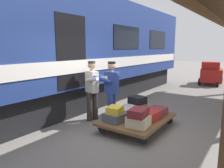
% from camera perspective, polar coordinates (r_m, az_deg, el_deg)
% --- Properties ---
extents(ground_plane, '(60.00, 60.00, 0.00)m').
position_cam_1_polar(ground_plane, '(5.27, 4.52, -13.56)').
color(ground_plane, slate).
extents(train_car, '(3.02, 16.55, 4.00)m').
position_cam_1_polar(train_car, '(7.12, -19.23, 9.01)').
color(train_car, navy).
rests_on(train_car, ground_plane).
extents(luggage_cart, '(1.39, 1.98, 0.28)m').
position_cam_1_polar(luggage_cart, '(5.68, 6.80, -9.26)').
color(luggage_cart, brown).
rests_on(luggage_cart, ground_plane).
extents(suitcase_gray_aluminum, '(0.56, 0.67, 0.23)m').
position_cam_1_polar(suitcase_gray_aluminum, '(5.78, 4.08, -7.24)').
color(suitcase_gray_aluminum, '#9EA0A5').
rests_on(suitcase_gray_aluminum, luggage_cart).
extents(suitcase_tan_vintage, '(0.42, 0.62, 0.21)m').
position_cam_1_polar(suitcase_tan_vintage, '(6.23, 6.66, -6.12)').
color(suitcase_tan_vintage, tan).
rests_on(suitcase_tan_vintage, luggage_cart).
extents(suitcase_red_plastic, '(0.44, 0.58, 0.22)m').
position_cam_1_polar(suitcase_red_plastic, '(5.50, 9.73, -8.32)').
color(suitcase_red_plastic, '#AD231E').
rests_on(suitcase_red_plastic, luggage_cart).
extents(suitcase_cream_canvas, '(0.52, 0.50, 0.24)m').
position_cam_1_polar(suitcase_cream_canvas, '(5.03, 7.04, -9.82)').
color(suitcase_cream_canvas, beige).
rests_on(suitcase_cream_canvas, luggage_cart).
extents(suitcase_burgundy_valise, '(0.44, 0.48, 0.20)m').
position_cam_1_polar(suitcase_burgundy_valise, '(5.98, 11.97, -7.03)').
color(suitcase_burgundy_valise, maroon).
rests_on(suitcase_burgundy_valise, luggage_cart).
extents(suitcase_slate_roller, '(0.51, 0.58, 0.21)m').
position_cam_1_polar(suitcase_slate_roller, '(5.34, 1.04, -8.74)').
color(suitcase_slate_roller, '#4C515B').
rests_on(suitcase_slate_roller, luggage_cart).
extents(suitcase_yellow_case, '(0.41, 0.47, 0.16)m').
position_cam_1_polar(suitcase_yellow_case, '(5.28, 0.81, -6.84)').
color(suitcase_yellow_case, gold).
rests_on(suitcase_yellow_case, suitcase_slate_roller).
extents(suitcase_black_hardshell, '(0.49, 0.48, 0.20)m').
position_cam_1_polar(suitcase_black_hardshell, '(6.19, 6.80, -4.25)').
color(suitcase_black_hardshell, black).
rests_on(suitcase_black_hardshell, suitcase_tan_vintage).
extents(suitcase_maroon_trunk, '(0.41, 0.54, 0.18)m').
position_cam_1_polar(suitcase_maroon_trunk, '(4.96, 7.04, -7.55)').
color(suitcase_maroon_trunk, maroon).
rests_on(suitcase_maroon_trunk, suitcase_cream_canvas).
extents(porter_in_overalls, '(0.73, 0.55, 1.70)m').
position_cam_1_polar(porter_in_overalls, '(5.94, -0.26, -1.51)').
color(porter_in_overalls, navy).
rests_on(porter_in_overalls, ground_plane).
extents(porter_by_door, '(0.72, 0.54, 1.70)m').
position_cam_1_polar(porter_by_door, '(6.10, -5.23, -1.24)').
color(porter_by_door, '#332D28').
rests_on(porter_by_door, ground_plane).
extents(baggage_tug, '(1.38, 1.87, 1.30)m').
position_cam_1_polar(baggage_tug, '(13.37, 24.84, 2.53)').
color(baggage_tug, '#B21E19').
rests_on(baggage_tug, ground_plane).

